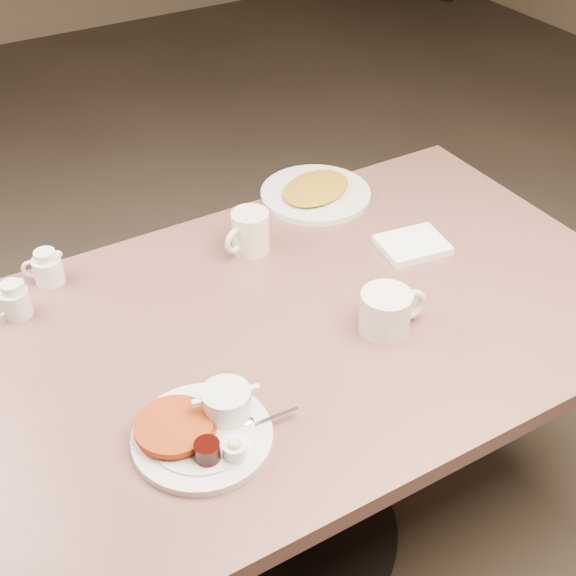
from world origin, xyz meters
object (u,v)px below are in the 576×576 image
hash_plate (316,192)px  coffee_mug_far (249,232)px  main_plate (203,427)px  coffee_mug_near (387,311)px  creamer_left (14,301)px  creamer_right (47,268)px  diner_table (293,378)px

hash_plate → coffee_mug_far: bearing=-154.1°
main_plate → coffee_mug_near: (0.44, 0.07, 0.02)m
creamer_left → creamer_right: 0.12m
coffee_mug_near → coffee_mug_far: bearing=105.6°
main_plate → coffee_mug_far: coffee_mug_far is taller
diner_table → main_plate: (-0.29, -0.19, 0.19)m
coffee_mug_near → diner_table: bearing=141.3°
diner_table → creamer_right: 0.59m
main_plate → creamer_right: 0.58m
coffee_mug_far → creamer_right: coffee_mug_far is taller
diner_table → creamer_left: bearing=147.8°
creamer_right → coffee_mug_far: bearing=-15.2°
coffee_mug_near → creamer_right: bearing=137.2°
coffee_mug_near → hash_plate: bearing=73.5°
creamer_left → diner_table: bearing=-32.2°
coffee_mug_near → hash_plate: 0.53m
main_plate → coffee_mug_far: size_ratio=2.39×
diner_table → creamer_left: (-0.48, 0.31, 0.21)m
coffee_mug_near → creamer_left: (-0.63, 0.42, -0.01)m
coffee_mug_far → hash_plate: size_ratio=0.36×
hash_plate → diner_table: bearing=-127.5°
coffee_mug_far → creamer_right: (-0.44, 0.12, -0.01)m
coffee_mug_near → creamer_right: (-0.54, 0.50, -0.01)m
diner_table → main_plate: 0.40m
coffee_mug_far → creamer_right: bearing=164.8°
main_plate → coffee_mug_near: 0.45m
coffee_mug_far → creamer_left: bearing=175.5°
creamer_left → creamer_right: bearing=40.2°
creamer_right → creamer_left: bearing=-139.8°
creamer_right → hash_plate: creamer_right is taller
coffee_mug_far → coffee_mug_near: bearing=-74.4°
diner_table → coffee_mug_near: bearing=-38.7°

